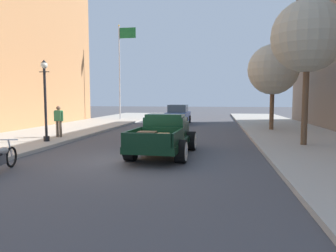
{
  "coord_description": "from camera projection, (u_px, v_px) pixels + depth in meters",
  "views": [
    {
      "loc": [
        2.72,
        -10.47,
        2.21
      ],
      "look_at": [
        0.61,
        2.88,
        1.0
      ],
      "focal_mm": 33.4,
      "sensor_mm": 36.0,
      "label": 1
    }
  ],
  "objects": [
    {
      "name": "street_tree_nearest",
      "position": [
        308.0,
        36.0,
        13.43
      ],
      "size": [
        3.1,
        3.1,
        6.28
      ],
      "color": "brown",
      "rests_on": "sidewalk_right"
    },
    {
      "name": "ground_plane",
      "position": [
        138.0,
        161.0,
        10.92
      ],
      "size": [
        140.0,
        140.0,
        0.0
      ],
      "primitive_type": "plane",
      "color": "#47474C"
    },
    {
      "name": "street_lamp_near",
      "position": [
        45.0,
        94.0,
        14.76
      ],
      "size": [
        0.5,
        0.32,
        3.85
      ],
      "color": "black",
      "rests_on": "sidewalk_left"
    },
    {
      "name": "pedestrian_sidewalk_left",
      "position": [
        59.0,
        119.0,
        16.48
      ],
      "size": [
        0.53,
        0.22,
        1.65
      ],
      "color": "brown",
      "rests_on": "sidewalk_left"
    },
    {
      "name": "hotrod_truck_dark_green",
      "position": [
        165.0,
        135.0,
        12.34
      ],
      "size": [
        2.34,
        5.0,
        1.58
      ],
      "color": "black",
      "rests_on": "ground"
    },
    {
      "name": "car_background_blue",
      "position": [
        178.0,
        115.0,
        26.76
      ],
      "size": [
        1.91,
        4.32,
        1.65
      ],
      "color": "#284293",
      "rests_on": "ground"
    },
    {
      "name": "flagpole",
      "position": [
        122.0,
        62.0,
        30.55
      ],
      "size": [
        1.74,
        0.16,
        9.16
      ],
      "color": "#B2B2B7",
      "rests_on": "sidewalk_left"
    },
    {
      "name": "street_tree_second",
      "position": [
        273.0,
        70.0,
        20.23
      ],
      "size": [
        3.24,
        3.24,
        5.53
      ],
      "color": "brown",
      "rests_on": "sidewalk_right"
    },
    {
      "name": "street_tree_third",
      "position": [
        272.0,
        74.0,
        23.96
      ],
      "size": [
        2.31,
        2.31,
        5.12
      ],
      "color": "brown",
      "rests_on": "sidewalk_right"
    }
  ]
}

